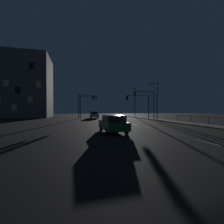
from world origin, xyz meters
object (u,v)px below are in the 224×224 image
at_px(traffic_light_far_center, 139,101).
at_px(building_distant, 16,87).
at_px(traffic_light_mid_right, 85,101).
at_px(car_oncoming, 94,115).
at_px(traffic_light_far_right, 88,102).
at_px(traffic_light_mid_left, 146,99).
at_px(car, 113,123).
at_px(street_lamp_mid_block, 155,97).
at_px(street_lamp_far_end, 135,99).

distance_m(traffic_light_far_center, building_distant, 32.21).
bearing_deg(traffic_light_mid_right, building_distant, 150.01).
distance_m(car_oncoming, traffic_light_far_right, 3.62).
xyz_separation_m(traffic_light_mid_left, traffic_light_mid_right, (-10.88, 8.09, -0.21)).
bearing_deg(car, car_oncoming, 87.19).
relative_size(traffic_light_mid_right, traffic_light_far_right, 1.04).
relative_size(traffic_light_far_right, street_lamp_mid_block, 0.75).
relative_size(traffic_light_far_center, building_distant, 0.30).
xyz_separation_m(car_oncoming, traffic_light_mid_right, (-2.20, -2.05, 3.09)).
distance_m(car, building_distant, 37.58).
xyz_separation_m(car_oncoming, street_lamp_far_end, (11.28, 1.76, 4.12)).
xyz_separation_m(traffic_light_far_center, traffic_light_far_right, (-9.85, 6.54, 0.04)).
height_order(traffic_light_mid_left, traffic_light_mid_right, traffic_light_mid_left).
height_order(car, traffic_light_far_center, traffic_light_far_center).
distance_m(traffic_light_far_right, street_lamp_mid_block, 15.23).
xyz_separation_m(car, traffic_light_mid_left, (9.86, 13.91, 3.30)).
distance_m(street_lamp_far_end, building_distant, 31.56).
bearing_deg(traffic_light_far_center, traffic_light_mid_right, 150.87).
bearing_deg(traffic_light_mid_right, traffic_light_far_right, 52.53).
bearing_deg(car, traffic_light_far_right, 91.14).
xyz_separation_m(street_lamp_mid_block, building_distant, (-30.29, 18.05, 3.61)).
bearing_deg(building_distant, traffic_light_far_center, -29.67).
bearing_deg(street_lamp_mid_block, car, -130.63).
height_order(traffic_light_far_right, street_lamp_mid_block, street_lamp_mid_block).
distance_m(traffic_light_mid_left, traffic_light_far_center, 2.36).
height_order(car_oncoming, building_distant, building_distant).
relative_size(car, traffic_light_far_right, 0.83).
height_order(traffic_light_mid_left, street_lamp_mid_block, street_lamp_mid_block).
relative_size(traffic_light_mid_left, traffic_light_mid_right, 1.01).
xyz_separation_m(traffic_light_mid_right, traffic_light_far_center, (10.42, -5.80, -0.17)).
bearing_deg(building_distant, car_oncoming, -22.15).
bearing_deg(traffic_light_far_right, street_lamp_far_end, 13.37).
relative_size(car_oncoming, street_lamp_far_end, 0.54).
relative_size(traffic_light_far_center, street_lamp_far_end, 0.63).
relative_size(car, traffic_light_far_center, 0.87).
bearing_deg(street_lamp_far_end, traffic_light_far_right, -166.63).
bearing_deg(street_lamp_mid_block, car_oncoming, 136.85).
distance_m(car, street_lamp_mid_block, 18.72).
height_order(street_lamp_far_end, building_distant, building_distant).
bearing_deg(traffic_light_mid_right, street_lamp_far_end, 15.78).
xyz_separation_m(traffic_light_far_center, street_lamp_mid_block, (2.56, -2.25, 0.73)).
bearing_deg(traffic_light_far_center, traffic_light_mid_left, -78.60).
distance_m(traffic_light_mid_right, street_lamp_far_end, 14.05).
bearing_deg(traffic_light_far_right, street_lamp_mid_block, -35.33).
bearing_deg(car_oncoming, street_lamp_mid_block, -43.15).
xyz_separation_m(traffic_light_mid_left, street_lamp_far_end, (2.61, 11.90, 0.82)).
bearing_deg(street_lamp_mid_block, traffic_light_far_center, 138.68).
xyz_separation_m(traffic_light_far_right, street_lamp_far_end, (12.91, 3.07, 1.16)).
bearing_deg(traffic_light_mid_right, traffic_light_mid_left, -36.64).
xyz_separation_m(car, traffic_light_mid_right, (-1.02, 21.99, 3.09)).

